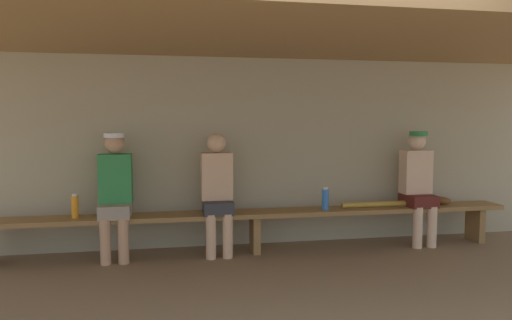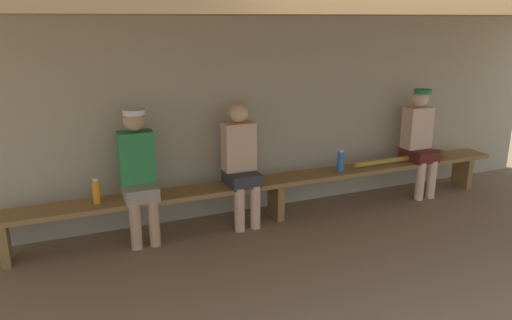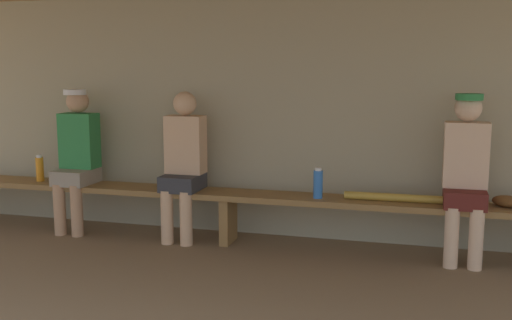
{
  "view_description": "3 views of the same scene",
  "coord_description": "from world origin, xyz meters",
  "views": [
    {
      "loc": [
        -0.93,
        -3.55,
        1.48
      ],
      "look_at": [
        -0.03,
        1.3,
        1.06
      ],
      "focal_mm": 32.98,
      "sensor_mm": 36.0,
      "label": 1
    },
    {
      "loc": [
        -2.21,
        -3.12,
        2.18
      ],
      "look_at": [
        -0.3,
        1.43,
        0.74
      ],
      "focal_mm": 34.34,
      "sensor_mm": 36.0,
      "label": 2
    },
    {
      "loc": [
        1.62,
        -3.37,
        1.55
      ],
      "look_at": [
        0.32,
        1.3,
        0.8
      ],
      "focal_mm": 41.99,
      "sensor_mm": 36.0,
      "label": 3
    }
  ],
  "objects": [
    {
      "name": "dugout_roof",
      "position": [
        0.0,
        0.7,
        2.26
      ],
      "size": [
        8.0,
        2.8,
        0.12
      ],
      "primitive_type": "cube",
      "color": "#9E7547",
      "rests_on": "back_wall"
    },
    {
      "name": "player_middle",
      "position": [
        -0.42,
        1.55,
        0.73
      ],
      "size": [
        0.34,
        0.42,
        1.34
      ],
      "color": "#333338",
      "rests_on": "ground"
    },
    {
      "name": "ground_plane",
      "position": [
        0.0,
        0.0,
        0.0
      ],
      "size": [
        24.0,
        24.0,
        0.0
      ],
      "primitive_type": "plane",
      "color": "brown"
    },
    {
      "name": "player_shirtless_tan",
      "position": [
        1.97,
        1.55,
        0.75
      ],
      "size": [
        0.34,
        0.42,
        1.34
      ],
      "color": "#591E19",
      "rests_on": "ground"
    },
    {
      "name": "bench",
      "position": [
        0.0,
        1.55,
        0.39
      ],
      "size": [
        6.0,
        0.36,
        0.46
      ],
      "color": "olive",
      "rests_on": "ground"
    },
    {
      "name": "player_in_blue",
      "position": [
        -1.5,
        1.55,
        0.75
      ],
      "size": [
        0.34,
        0.42,
        1.34
      ],
      "color": "gray",
      "rests_on": "ground"
    },
    {
      "name": "water_bottle_blue",
      "position": [
        -1.91,
        1.55,
        0.58
      ],
      "size": [
        0.07,
        0.07,
        0.25
      ],
      "color": "orange",
      "rests_on": "bench"
    },
    {
      "name": "water_bottle_green",
      "position": [
        0.81,
        1.51,
        0.58
      ],
      "size": [
        0.08,
        0.08,
        0.26
      ],
      "color": "blue",
      "rests_on": "bench"
    },
    {
      "name": "baseball_bat",
      "position": [
        1.43,
        1.55,
        0.49
      ],
      "size": [
        0.81,
        0.07,
        0.07
      ],
      "primitive_type": "cylinder",
      "rotation": [
        0.0,
        1.57,
        0.01
      ],
      "color": "#B28C33",
      "rests_on": "bench"
    },
    {
      "name": "baseball_glove_tan",
      "position": [
        2.3,
        1.59,
        0.51
      ],
      "size": [
        0.29,
        0.26,
        0.09
      ],
      "primitive_type": "ellipsoid",
      "rotation": [
        0.0,
        0.0,
        5.82
      ],
      "color": "brown",
      "rests_on": "bench"
    },
    {
      "name": "back_wall",
      "position": [
        0.0,
        2.0,
        1.1
      ],
      "size": [
        8.0,
        0.2,
        2.2
      ],
      "primitive_type": "cube",
      "color": "tan",
      "rests_on": "ground"
    }
  ]
}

